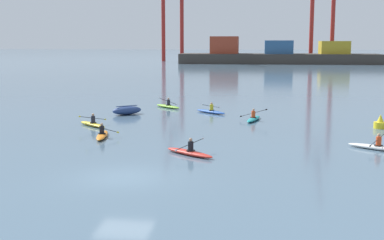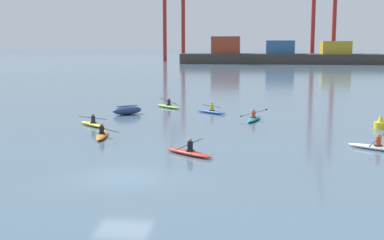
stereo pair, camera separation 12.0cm
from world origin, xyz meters
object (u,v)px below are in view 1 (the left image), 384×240
channel_buoy (380,123)px  kayak_white (377,147)px  kayak_lime (168,106)px  kayak_blue (211,111)px  container_barge (277,55)px  kayak_red (190,152)px  kayak_yellow (93,124)px  kayak_teal (254,118)px  kayak_orange (102,135)px  gantry_crane_west (172,9)px  capsized_dinghy (127,110)px

channel_buoy → kayak_white: size_ratio=0.32×
kayak_lime → kayak_blue: kayak_lime is taller
kayak_lime → container_barge: bearing=82.6°
container_barge → kayak_red: size_ratio=18.10×
kayak_yellow → kayak_teal: (11.58, 4.21, 0.00)m
kayak_orange → kayak_white: bearing=-6.1°
gantry_crane_west → kayak_white: 137.58m
capsized_dinghy → kayak_orange: 10.59m
capsized_dinghy → kayak_orange: size_ratio=0.78×
kayak_yellow → kayak_orange: bearing=-64.6°
kayak_lime → kayak_yellow: bearing=-107.8°
gantry_crane_west → kayak_orange: gantry_crane_west is taller
gantry_crane_west → kayak_blue: (22.97, -118.34, -16.14)m
gantry_crane_west → kayak_teal: bearing=-77.7°
channel_buoy → kayak_lime: size_ratio=0.34×
kayak_lime → kayak_yellow: 11.76m
kayak_white → kayak_teal: (-7.05, 10.23, 0.00)m
channel_buoy → kayak_lime: bearing=150.6°
kayak_white → kayak_teal: 12.42m
container_barge → kayak_orange: size_ratio=16.04×
capsized_dinghy → kayak_red: 16.73m
capsized_dinghy → channel_buoy: (19.57, -4.63, 0.01)m
kayak_yellow → kayak_blue: bearing=45.6°
gantry_crane_west → channel_buoy: 130.68m
kayak_blue → kayak_teal: bearing=-46.2°
container_barge → kayak_orange: (-14.93, -117.50, -2.24)m
kayak_lime → kayak_yellow: (-3.60, -11.20, 0.00)m
capsized_dinghy → kayak_blue: 7.17m
capsized_dinghy → kayak_red: (7.32, -15.04, -0.18)m
kayak_white → kayak_blue: 17.71m
gantry_crane_west → kayak_yellow: (15.07, -126.39, -16.14)m
container_barge → kayak_orange: container_barge is taller
kayak_red → kayak_blue: bearing=91.3°
capsized_dinghy → kayak_yellow: (-0.95, -6.30, -0.18)m
kayak_red → kayak_lime: bearing=103.2°
gantry_crane_west → kayak_yellow: 128.30m
container_barge → kayak_blue: bearing=-94.9°
container_barge → kayak_lime: (-13.34, -102.07, -2.24)m
kayak_lime → kayak_teal: kayak_lime is taller
kayak_lime → kayak_blue: bearing=-36.3°
gantry_crane_west → channel_buoy: (35.59, -124.72, -15.95)m
kayak_blue → kayak_white: bearing=-52.6°
container_barge → gantry_crane_west: (-32.01, 13.12, 13.90)m
gantry_crane_west → kayak_red: (23.34, -135.13, -16.14)m
kayak_lime → kayak_orange: kayak_lime is taller
kayak_lime → capsized_dinghy: bearing=-118.4°
gantry_crane_west → kayak_white: bearing=-75.7°
kayak_red → kayak_blue: 16.80m
capsized_dinghy → kayak_yellow: 6.37m
capsized_dinghy → kayak_blue: size_ratio=0.91×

